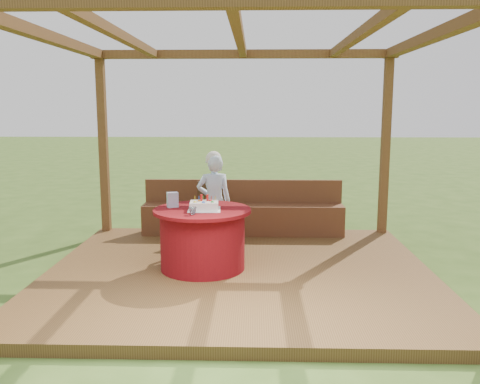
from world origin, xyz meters
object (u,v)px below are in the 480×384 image
Objects in this scene: chair at (210,209)px; drinking_glass at (193,211)px; bench at (243,216)px; elderly_woman at (214,199)px; table at (203,238)px; gift_bag at (173,200)px; birthday_cake at (204,205)px.

drinking_glass is (-0.05, -1.61, 0.30)m from chair.
elderly_woman is at bearing -115.41° from bench.
gift_bag is at bearing 166.14° from table.
chair is 4.67× the size of gift_bag.
gift_bag is (-0.39, 0.14, 0.04)m from birthday_cake.
table is 1.36× the size of chair.
elderly_woman reaches higher than gift_bag.
birthday_cake is (-0.03, -0.99, 0.11)m from elderly_woman.
drinking_glass is (-0.51, -2.03, 0.50)m from bench.
drinking_glass reaches higher than bench.
birthday_cake reaches higher than chair.
birthday_cake is (-0.40, -1.77, 0.51)m from bench.
birthday_cake is 2.17× the size of gift_bag.
chair reaches higher than bench.
elderly_woman is at bearing 86.24° from table.
birthday_cake is 0.28m from drinking_glass.
chair is 9.40× the size of drinking_glass.
gift_bag is (-0.34, -1.21, 0.35)m from chair.
gift_bag reaches higher than drinking_glass.
table is at bearing 77.23° from drinking_glass.
drinking_glass is (0.29, -0.41, -0.05)m from gift_bag.
table is 0.58m from gift_bag.
gift_bag reaches higher than bench.
bench is at bearing 64.59° from elderly_woman.
table is at bearing -36.27° from gift_bag.
drinking_glass is at bearing -103.97° from bench.
chair is 1.30m from gift_bag.
elderly_woman is at bearing 83.89° from drinking_glass.
bench is 3.56× the size of chair.
chair is 1.39m from birthday_cake.
bench is at bearing 42.61° from chair.
table is 1.30m from chair.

